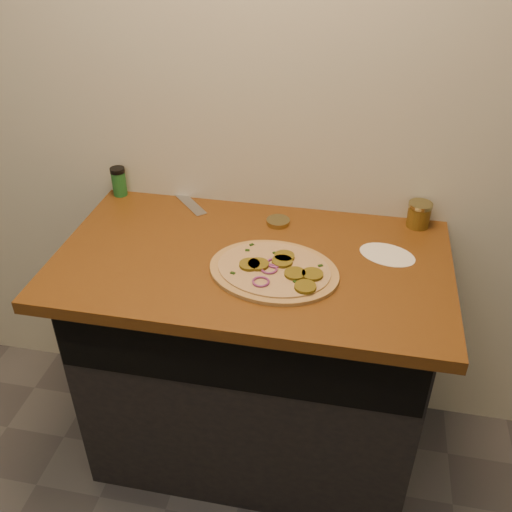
% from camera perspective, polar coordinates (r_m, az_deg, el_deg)
% --- Properties ---
extents(cabinet, '(1.10, 0.60, 0.86)m').
position_cam_1_polar(cabinet, '(2.06, -0.17, -10.46)').
color(cabinet, black).
rests_on(cabinet, ground).
extents(countertop, '(1.20, 0.70, 0.04)m').
position_cam_1_polar(countertop, '(1.75, -0.38, -0.56)').
color(countertop, brown).
rests_on(countertop, cabinet).
extents(pizza, '(0.43, 0.43, 0.03)m').
position_cam_1_polar(pizza, '(1.66, 1.87, -1.42)').
color(pizza, tan).
rests_on(pizza, countertop).
extents(chefs_knife, '(0.23, 0.24, 0.02)m').
position_cam_1_polar(chefs_knife, '(2.10, -7.63, 6.22)').
color(chefs_knife, '#B7BAC1').
rests_on(chefs_knife, countertop).
extents(mason_jar_lid, '(0.08, 0.08, 0.02)m').
position_cam_1_polar(mason_jar_lid, '(1.90, 2.22, 3.45)').
color(mason_jar_lid, '#928755').
rests_on(mason_jar_lid, countertop).
extents(salsa_jar, '(0.08, 0.08, 0.08)m').
position_cam_1_polar(salsa_jar, '(1.95, 15.99, 4.02)').
color(salsa_jar, maroon).
rests_on(salsa_jar, countertop).
extents(spice_shaker, '(0.05, 0.05, 0.11)m').
position_cam_1_polar(spice_shaker, '(2.12, -13.55, 7.26)').
color(spice_shaker, '#1F6228').
rests_on(spice_shaker, countertop).
extents(flour_spill, '(0.22, 0.22, 0.00)m').
position_cam_1_polar(flour_spill, '(1.79, 12.99, 0.13)').
color(flour_spill, white).
rests_on(flour_spill, countertop).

